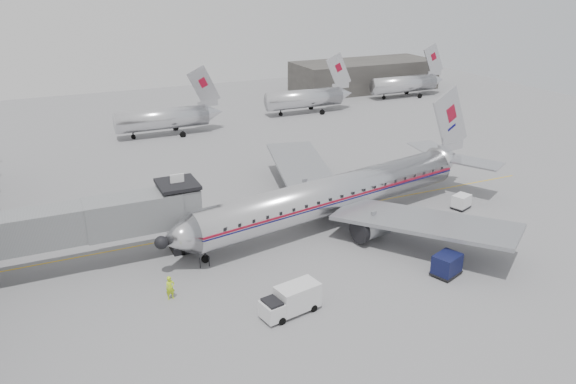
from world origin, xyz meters
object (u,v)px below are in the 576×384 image
object	(u,v)px
airliner	(339,193)
baggage_cart_white	(461,201)
baggage_cart_navy	(447,264)
ramp_worker	(170,288)
service_van	(291,300)

from	to	relation	value
airliner	baggage_cart_white	world-z (taller)	airliner
airliner	baggage_cart_navy	world-z (taller)	airliner
baggage_cart_navy	ramp_worker	distance (m)	22.39
airliner	service_van	size ratio (longest dim) A/B	7.87
service_van	baggage_cart_navy	distance (m)	14.03
baggage_cart_white	ramp_worker	distance (m)	32.55
baggage_cart_white	ramp_worker	xyz separation A→B (m)	(-32.22, -4.64, 0.15)
service_van	baggage_cart_navy	xyz separation A→B (m)	(14.03, -0.32, -0.13)
baggage_cart_navy	baggage_cart_white	world-z (taller)	baggage_cart_navy
ramp_worker	service_van	bearing A→B (deg)	-42.90
service_van	baggage_cart_white	world-z (taller)	service_van
service_van	baggage_cart_white	bearing A→B (deg)	11.97
ramp_worker	baggage_cart_white	bearing A→B (deg)	1.82
airliner	baggage_cart_navy	size ratio (longest dim) A/B	13.25
service_van	baggage_cart_white	size ratio (longest dim) A/B	2.07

